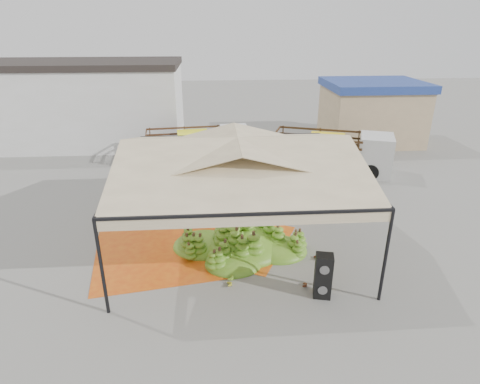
{
  "coord_description": "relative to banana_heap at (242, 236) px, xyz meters",
  "views": [
    {
      "loc": [
        -0.88,
        -13.51,
        7.73
      ],
      "look_at": [
        0.2,
        1.5,
        1.3
      ],
      "focal_mm": 30.0,
      "sensor_mm": 36.0,
      "label": 1
    }
  ],
  "objects": [
    {
      "name": "vendor",
      "position": [
        1.07,
        4.07,
        0.34
      ],
      "size": [
        0.74,
        0.6,
        1.77
      ],
      "primitive_type": "imported",
      "rotation": [
        0.0,
        0.0,
        2.84
      ],
      "color": "gray",
      "rests_on": "ground"
    },
    {
      "name": "hand_green",
      "position": [
        -0.62,
        -1.85,
        -0.44
      ],
      "size": [
        0.53,
        0.45,
        0.22
      ],
      "primitive_type": "ellipsoid",
      "rotation": [
        0.0,
        0.0,
        -0.09
      ],
      "color": "#497A19",
      "rests_on": "ground"
    },
    {
      "name": "hanging_bunches",
      "position": [
        2.32,
        1.78,
        2.07
      ],
      "size": [
        3.24,
        0.24,
        0.2
      ],
      "color": "#4E7819",
      "rests_on": "ground"
    },
    {
      "name": "canopy_tent",
      "position": [
        -0.12,
        0.81,
        2.75
      ],
      "size": [
        8.1,
        8.1,
        4.0
      ],
      "color": "black",
      "rests_on": "ground"
    },
    {
      "name": "building_tan",
      "position": [
        9.88,
        13.81,
        1.53
      ],
      "size": [
        6.3,
        5.3,
        4.1
      ],
      "color": "tan",
      "rests_on": "ground"
    },
    {
      "name": "hand_yellow_a",
      "position": [
        0.05,
        -1.21,
        -0.45
      ],
      "size": [
        0.51,
        0.46,
        0.19
      ],
      "primitive_type": "ellipsoid",
      "rotation": [
        0.0,
        0.0,
        -0.31
      ],
      "color": "gold",
      "rests_on": "ground"
    },
    {
      "name": "hand_red_a",
      "position": [
        1.72,
        -2.37,
        -0.46
      ],
      "size": [
        0.46,
        0.41,
        0.17
      ],
      "primitive_type": "ellipsoid",
      "rotation": [
        0.0,
        0.0,
        -0.29
      ],
      "color": "#532713",
      "rests_on": "ground"
    },
    {
      "name": "hand_red_b",
      "position": [
        2.5,
        -0.88,
        -0.46
      ],
      "size": [
        0.46,
        0.41,
        0.18
      ],
      "primitive_type": "ellipsoid",
      "rotation": [
        0.0,
        0.0,
        0.21
      ],
      "color": "maroon",
      "rests_on": "ground"
    },
    {
      "name": "tarp_right",
      "position": [
        -0.13,
        0.64,
        -0.54
      ],
      "size": [
        4.81,
        4.89,
        0.01
      ],
      "primitive_type": "cube",
      "rotation": [
        0.0,
        0.0,
        -0.46
      ],
      "color": "orange",
      "rests_on": "ground"
    },
    {
      "name": "truck_left",
      "position": [
        -1.54,
        10.01,
        0.7
      ],
      "size": [
        6.08,
        2.66,
        2.02
      ],
      "rotation": [
        0.0,
        0.0,
        0.11
      ],
      "color": "#4B2D19",
      "rests_on": "ground"
    },
    {
      "name": "ground",
      "position": [
        -0.12,
        0.81,
        -0.55
      ],
      "size": [
        90.0,
        90.0,
        0.0
      ],
      "primitive_type": "plane",
      "color": "slate",
      "rests_on": "ground"
    },
    {
      "name": "banana_heap",
      "position": [
        0.0,
        0.0,
        0.0
      ],
      "size": [
        5.81,
        5.08,
        1.1
      ],
      "primitive_type": "ellipsoid",
      "rotation": [
        0.0,
        0.0,
        -0.19
      ],
      "color": "#437418",
      "rests_on": "ground"
    },
    {
      "name": "truck_right",
      "position": [
        5.84,
        8.04,
        0.78
      ],
      "size": [
        6.63,
        4.12,
        2.15
      ],
      "rotation": [
        0.0,
        0.0,
        -0.34
      ],
      "color": "#453017",
      "rests_on": "ground"
    },
    {
      "name": "tarp_left",
      "position": [
        -2.96,
        -0.0,
        -0.54
      ],
      "size": [
        5.26,
        5.08,
        0.01
      ],
      "primitive_type": "cube",
      "rotation": [
        0.0,
        0.0,
        0.16
      ],
      "color": "#D06513",
      "rests_on": "ground"
    },
    {
      "name": "hand_yellow_b",
      "position": [
        -0.66,
        -2.19,
        -0.46
      ],
      "size": [
        0.43,
        0.36,
        0.18
      ],
      "primitive_type": "ellipsoid",
      "rotation": [
        0.0,
        0.0,
        0.1
      ],
      "color": "gold",
      "rests_on": "ground"
    },
    {
      "name": "building_white",
      "position": [
        -10.12,
        14.81,
        2.16
      ],
      "size": [
        14.3,
        6.3,
        5.4
      ],
      "color": "silver",
      "rests_on": "ground"
    },
    {
      "name": "speaker_stack",
      "position": [
        2.2,
        -2.87,
        0.16
      ],
      "size": [
        0.6,
        0.55,
        1.43
      ],
      "rotation": [
        0.0,
        0.0,
        -0.22
      ],
      "color": "black",
      "rests_on": "ground"
    },
    {
      "name": "banana_leaves",
      "position": [
        -1.46,
        3.32,
        -0.55
      ],
      "size": [
        0.96,
        1.36,
        3.7
      ],
      "primitive_type": null,
      "color": "#327D21",
      "rests_on": "ground"
    }
  ]
}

